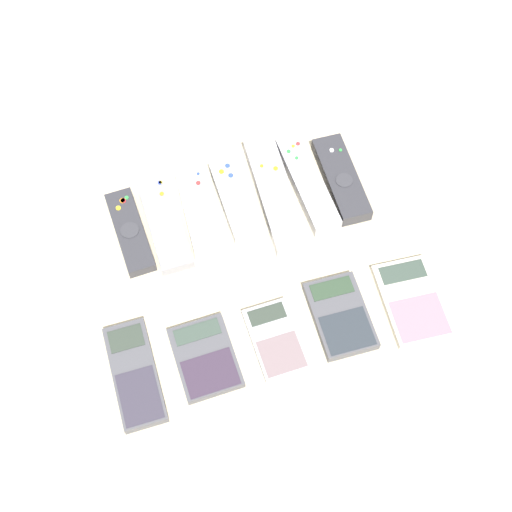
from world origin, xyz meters
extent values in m
plane|color=beige|center=(0.00, 0.00, 0.00)|extent=(3.00, 3.00, 0.00)
cube|color=#333338|center=(-0.18, 0.13, 0.01)|extent=(0.05, 0.15, 0.02)
cylinder|color=#38383D|center=(-0.18, 0.13, 0.02)|extent=(0.03, 0.03, 0.00)
cylinder|color=red|center=(-0.18, 0.18, 0.02)|extent=(0.01, 0.01, 0.00)
cylinder|color=green|center=(-0.17, 0.19, 0.02)|extent=(0.01, 0.01, 0.00)
cylinder|color=orange|center=(-0.18, 0.18, 0.02)|extent=(0.01, 0.01, 0.00)
cylinder|color=yellow|center=(-0.19, 0.17, 0.02)|extent=(0.01, 0.01, 0.00)
cube|color=gray|center=(-0.12, 0.13, 0.01)|extent=(0.06, 0.18, 0.02)
cylinder|color=orange|center=(-0.11, 0.18, 0.02)|extent=(0.01, 0.01, 0.00)
cylinder|color=yellow|center=(-0.11, 0.20, 0.02)|extent=(0.01, 0.01, 0.00)
cylinder|color=blue|center=(-0.11, 0.20, 0.02)|extent=(0.01, 0.01, 0.00)
cube|color=white|center=(-0.06, 0.13, 0.01)|extent=(0.06, 0.15, 0.03)
cylinder|color=blue|center=(-0.05, 0.19, 0.03)|extent=(0.01, 0.01, 0.00)
cylinder|color=red|center=(-0.05, 0.18, 0.03)|extent=(0.01, 0.01, 0.00)
cube|color=white|center=(0.00, 0.14, 0.01)|extent=(0.06, 0.15, 0.03)
cylinder|color=blue|center=(0.00, 0.18, 0.03)|extent=(0.01, 0.01, 0.00)
cylinder|color=blue|center=(0.00, 0.20, 0.03)|extent=(0.01, 0.01, 0.00)
cylinder|color=orange|center=(-0.01, 0.19, 0.03)|extent=(0.01, 0.01, 0.00)
cube|color=#B7B7BC|center=(0.06, 0.13, 0.01)|extent=(0.06, 0.22, 0.03)
cylinder|color=silver|center=(0.07, 0.19, 0.03)|extent=(0.01, 0.01, 0.00)
cylinder|color=orange|center=(0.05, 0.18, 0.03)|extent=(0.01, 0.01, 0.00)
cylinder|color=orange|center=(0.07, 0.17, 0.03)|extent=(0.01, 0.01, 0.00)
cube|color=#B7B7BC|center=(0.12, 0.14, 0.01)|extent=(0.05, 0.19, 0.03)
cylinder|color=silver|center=(0.12, 0.13, 0.03)|extent=(0.03, 0.03, 0.00)
cylinder|color=green|center=(0.11, 0.18, 0.03)|extent=(0.01, 0.01, 0.00)
cylinder|color=green|center=(0.10, 0.20, 0.03)|extent=(0.01, 0.01, 0.00)
cylinder|color=red|center=(0.12, 0.21, 0.03)|extent=(0.01, 0.01, 0.00)
cylinder|color=orange|center=(0.12, 0.21, 0.03)|extent=(0.01, 0.01, 0.00)
cube|color=#333338|center=(0.17, 0.13, 0.01)|extent=(0.05, 0.16, 0.02)
cylinder|color=#38383D|center=(0.17, 0.12, 0.02)|extent=(0.03, 0.03, 0.00)
cylinder|color=silver|center=(0.17, 0.18, 0.02)|extent=(0.01, 0.01, 0.00)
cylinder|color=green|center=(0.19, 0.18, 0.02)|extent=(0.01, 0.01, 0.00)
cube|color=#4C4C51|center=(-0.22, -0.10, 0.01)|extent=(0.06, 0.16, 0.02)
cube|color=#333D33|center=(-0.22, -0.05, 0.02)|extent=(0.05, 0.04, 0.00)
cube|color=#36313F|center=(-0.22, -0.14, 0.02)|extent=(0.06, 0.08, 0.00)
cube|color=#4C4C51|center=(-0.12, -0.11, 0.01)|extent=(0.09, 0.12, 0.01)
cube|color=#38473D|center=(-0.12, -0.07, 0.01)|extent=(0.07, 0.03, 0.00)
cube|color=#372A3C|center=(-0.11, -0.13, 0.01)|extent=(0.08, 0.06, 0.00)
cube|color=#B2B2B7|center=(-0.01, -0.11, 0.01)|extent=(0.07, 0.12, 0.01)
cube|color=#333D33|center=(-0.01, -0.07, 0.01)|extent=(0.06, 0.03, 0.00)
cube|color=slate|center=(-0.01, -0.13, 0.01)|extent=(0.06, 0.06, 0.00)
cube|color=#4C4C51|center=(0.09, -0.10, 0.01)|extent=(0.08, 0.12, 0.02)
cube|color=#2D422D|center=(0.09, -0.06, 0.02)|extent=(0.06, 0.03, 0.00)
cube|color=#2B3138|center=(0.09, -0.13, 0.02)|extent=(0.07, 0.06, 0.00)
cube|color=beige|center=(0.21, -0.10, 0.01)|extent=(0.09, 0.14, 0.01)
cube|color=#38473D|center=(0.21, -0.06, 0.01)|extent=(0.07, 0.03, 0.00)
cube|color=gray|center=(0.20, -0.14, 0.01)|extent=(0.08, 0.07, 0.00)
camera|label=1|loc=(-0.14, -0.47, 0.98)|focal=50.00mm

